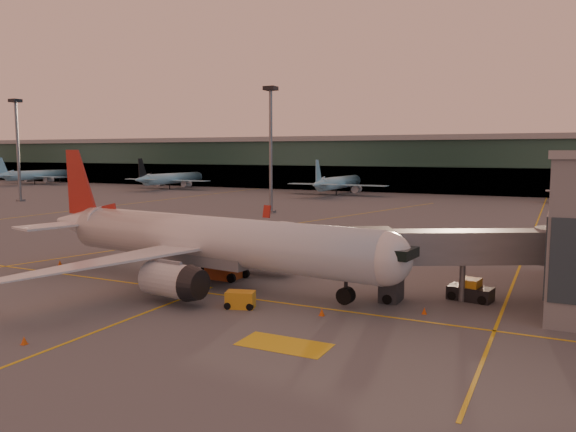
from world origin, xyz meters
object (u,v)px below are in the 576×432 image
at_px(main_airplane, 202,241).
at_px(pushback_tug, 470,291).
at_px(catering_truck, 222,253).
at_px(gpu_cart, 240,300).

height_order(main_airplane, pushback_tug, main_airplane).
xyz_separation_m(main_airplane, catering_truck, (0.27, 2.98, -1.63)).
height_order(main_airplane, gpu_cart, main_airplane).
distance_m(main_airplane, pushback_tug, 24.51).
bearing_deg(gpu_cart, main_airplane, 127.00).
relative_size(main_airplane, gpu_cart, 16.07).
distance_m(gpu_cart, pushback_tug, 19.43).
bearing_deg(catering_truck, main_airplane, -90.73).
height_order(gpu_cart, pushback_tug, pushback_tug).
bearing_deg(pushback_tug, main_airplane, -157.60).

